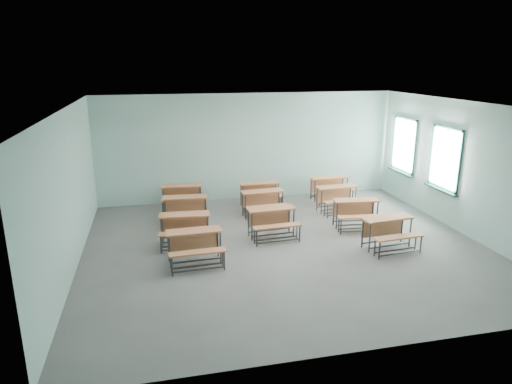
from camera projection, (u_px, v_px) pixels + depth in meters
room at (290, 179)px, 10.04m from camera, size 9.04×8.04×3.24m
desk_unit_r0c0 at (195, 243)px, 9.44m from camera, size 1.18×0.82×0.72m
desk_unit_r0c2 at (390, 229)px, 10.21m from camera, size 1.21×0.88×0.72m
desk_unit_r1c0 at (185, 225)px, 10.44m from camera, size 1.21×0.87×0.72m
desk_unit_r1c1 at (272, 219)px, 10.87m from camera, size 1.19×0.84×0.72m
desk_unit_r1c2 at (357, 210)px, 11.52m from camera, size 1.23×0.90×0.72m
desk_unit_r2c0 at (185, 206)px, 11.79m from camera, size 1.19×0.84×0.72m
desk_unit_r2c1 at (264, 200)px, 12.31m from camera, size 1.19×0.84×0.72m
desk_unit_r2c2 at (338, 195)px, 12.77m from camera, size 1.20×0.85×0.72m
desk_unit_r3c0 at (182, 194)px, 12.87m from camera, size 1.20×0.85×0.72m
desk_unit_r3c1 at (260, 191)px, 13.16m from camera, size 1.16×0.79×0.72m
desk_unit_r3c2 at (331, 185)px, 13.80m from camera, size 1.17×0.81×0.72m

